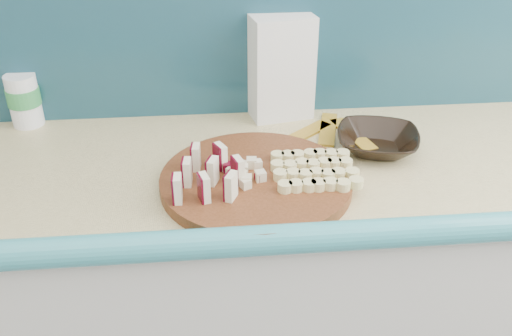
{
  "coord_description": "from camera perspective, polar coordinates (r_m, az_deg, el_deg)",
  "views": [
    {
      "loc": [
        -0.03,
        0.34,
        1.58
      ],
      "look_at": [
        0.07,
        1.39,
        0.96
      ],
      "focal_mm": 40.0,
      "sensor_mm": 36.0,
      "label": 1
    }
  ],
  "objects": [
    {
      "name": "apple_chunks",
      "position": [
        1.23,
        -1.23,
        -0.42
      ],
      "size": [
        0.07,
        0.07,
        0.02
      ],
      "color": "beige",
      "rests_on": "cutting_board"
    },
    {
      "name": "banana_slices",
      "position": [
        1.25,
        5.86,
        -0.18
      ],
      "size": [
        0.18,
        0.16,
        0.02
      ],
      "color": "#E4D58B",
      "rests_on": "cutting_board"
    },
    {
      "name": "apple_wedges",
      "position": [
        1.2,
        -4.83,
        -0.54
      ],
      "size": [
        0.15,
        0.16,
        0.06
      ],
      "color": "#F5E7C4",
      "rests_on": "cutting_board"
    },
    {
      "name": "banana_peel",
      "position": [
        1.48,
        7.2,
        3.53
      ],
      "size": [
        0.25,
        0.22,
        0.01
      ],
      "rotation": [
        0.0,
        0.0,
        -0.43
      ],
      "color": "gold",
      "rests_on": "kitchen_counter"
    },
    {
      "name": "canister",
      "position": [
        1.61,
        -22.19,
        6.39
      ],
      "size": [
        0.08,
        0.08,
        0.14
      ],
      "rotation": [
        0.0,
        0.0,
        0.08
      ],
      "color": "white",
      "rests_on": "kitchen_counter"
    },
    {
      "name": "kitchen_counter",
      "position": [
        1.62,
        0.7,
        -13.4
      ],
      "size": [
        2.2,
        0.63,
        0.91
      ],
      "color": "silver",
      "rests_on": "ground"
    },
    {
      "name": "cutting_board",
      "position": [
        1.25,
        0.0,
        -1.31
      ],
      "size": [
        0.43,
        0.43,
        0.03
      ],
      "primitive_type": "cylinder",
      "rotation": [
        0.0,
        0.0,
        -0.01
      ],
      "color": "#45240E",
      "rests_on": "kitchen_counter"
    },
    {
      "name": "brown_bowl",
      "position": [
        1.41,
        12.04,
        2.61
      ],
      "size": [
        0.24,
        0.24,
        0.05
      ],
      "primitive_type": "imported",
      "rotation": [
        0.0,
        0.0,
        -0.26
      ],
      "color": "black",
      "rests_on": "kitchen_counter"
    },
    {
      "name": "backsplash",
      "position": [
        1.51,
        -0.3,
        14.41
      ],
      "size": [
        2.2,
        0.02,
        0.5
      ],
      "primitive_type": "cube",
      "color": "teal",
      "rests_on": "kitchen_counter"
    },
    {
      "name": "flour_bag",
      "position": [
        1.53,
        2.43,
        10.12
      ],
      "size": [
        0.18,
        0.14,
        0.27
      ],
      "primitive_type": "cube",
      "rotation": [
        0.0,
        0.0,
        0.2
      ],
      "color": "white",
      "rests_on": "kitchen_counter"
    }
  ]
}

